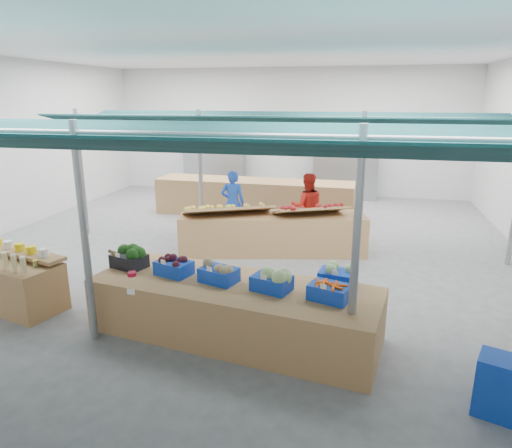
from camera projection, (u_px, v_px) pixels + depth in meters
The scene contains 24 objects.
floor at pixel (238, 252), 9.95m from camera, with size 13.00×13.00×0.00m, color #5E5E61.
hall at pixel (253, 124), 10.58m from camera, with size 13.00×13.00×13.00m.
pole_grid at pixel (253, 187), 7.65m from camera, with size 10.00×4.60×3.00m.
awnings at pixel (253, 128), 7.39m from camera, with size 9.50×7.08×0.30m.
back_shelving_left at pixel (214, 164), 15.84m from camera, with size 2.00×0.50×2.00m, color #B23F33.
back_shelving_right at pixel (345, 168), 14.86m from camera, with size 2.00×0.50×2.00m, color #B23F33.
bottle_shelf at pixel (14, 281), 7.30m from camera, with size 1.86×1.41×1.04m.
veg_counter at pixel (234, 310), 6.39m from camera, with size 4.02×1.34×0.78m, color olive.
fruit_counter at pixel (273, 233), 9.82m from camera, with size 3.94×0.94×0.84m, color olive.
far_counter at pixel (254, 198), 12.91m from camera, with size 5.56×1.11×1.00m, color olive.
crate_stack at pixel (504, 388), 4.78m from camera, with size 0.55×0.39×0.66m, color #1039AF.
vendor_left at pixel (233, 203), 11.02m from camera, with size 0.57×0.38×1.58m, color blue.
vendor_right at pixel (307, 207), 10.62m from camera, with size 0.77×0.60×1.58m, color red.
crate_broccoli at pixel (129, 257), 6.86m from camera, with size 0.58×0.48×0.35m.
crate_beets at pixel (174, 266), 6.59m from camera, with size 0.58×0.48×0.29m.
crate_celeriac at pixel (219, 272), 6.33m from camera, with size 0.58×0.48×0.31m.
crate_cabbage at pixel (272, 279), 6.04m from camera, with size 0.58×0.48×0.35m.
crate_carrots at pixel (330, 291), 5.78m from camera, with size 0.58×0.48×0.29m.
sparrow at pixel (113, 253), 6.78m from camera, with size 0.12×0.09×0.11m.
pole_ribbon at pixel (132, 276), 5.79m from camera, with size 0.12×0.12×0.28m.
apple_heap_yellow at pixel (228, 208), 9.58m from camera, with size 2.02×1.44×0.27m.
apple_heap_red at pixel (311, 208), 9.57m from camera, with size 1.66×1.27×0.27m.
pineapple at pixel (358, 207), 9.55m from camera, with size 0.14×0.14×0.39m.
crate_extra at pixel (338, 275), 6.22m from camera, with size 0.54×0.44×0.32m.
Camera 1 is at (2.50, -9.08, 3.28)m, focal length 32.00 mm.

